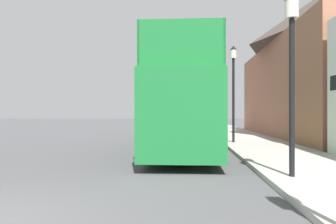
{
  "coord_description": "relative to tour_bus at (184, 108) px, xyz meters",
  "views": [
    {
      "loc": [
        3.6,
        -4.4,
        1.68
      ],
      "look_at": [
        2.67,
        11.72,
        1.73
      ],
      "focal_mm": 35.0,
      "sensor_mm": 36.0,
      "label": 1
    }
  ],
  "objects": [
    {
      "name": "parked_car_ahead_of_bus",
      "position": [
        0.97,
        8.22,
        -1.25
      ],
      "size": [
        1.74,
        4.36,
        1.43
      ],
      "rotation": [
        0.0,
        0.0,
        -0.0
      ],
      "color": "navy",
      "rests_on": "ground_plane"
    },
    {
      "name": "sidewalk",
      "position": [
        3.82,
        8.13,
        -1.85
      ],
      "size": [
        3.54,
        108.0,
        0.14
      ],
      "color": "#ADAAA3",
      "rests_on": "ground_plane"
    },
    {
      "name": "ground_plane",
      "position": [
        -3.47,
        11.13,
        -1.92
      ],
      "size": [
        144.0,
        144.0,
        0.0
      ],
      "primitive_type": "plane",
      "color": "#4C4C4F"
    },
    {
      "name": "lamp_post_second",
      "position": [
        2.59,
        3.17,
        1.71
      ],
      "size": [
        0.35,
        0.35,
        5.1
      ],
      "color": "black",
      "rests_on": "sidewalk"
    },
    {
      "name": "lamp_post_nearest",
      "position": [
        2.69,
        -6.16,
        1.35
      ],
      "size": [
        0.35,
        0.35,
        4.52
      ],
      "color": "black",
      "rests_on": "sidewalk"
    },
    {
      "name": "brick_terrace_rear",
      "position": [
        8.59,
        8.17,
        2.72
      ],
      "size": [
        6.0,
        17.93,
        9.27
      ],
      "color": "#9E664C",
      "rests_on": "ground_plane"
    },
    {
      "name": "tour_bus",
      "position": [
        0.0,
        0.0,
        0.0
      ],
      "size": [
        2.61,
        10.63,
        4.35
      ],
      "rotation": [
        0.0,
        0.0,
        -0.01
      ],
      "color": "#1E7A38",
      "rests_on": "ground_plane"
    }
  ]
}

